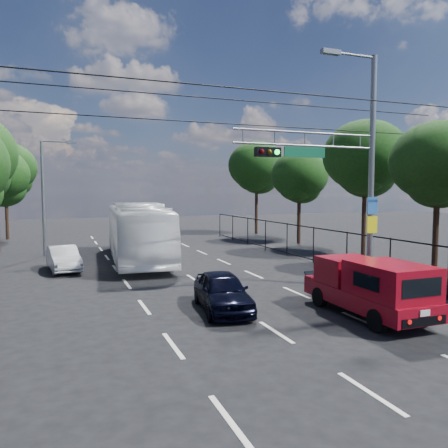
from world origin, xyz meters
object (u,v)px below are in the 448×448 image
signal_mast (347,160)px  white_van (63,258)px  navy_hatchback (222,291)px  red_pickup (369,286)px  white_bus (137,232)px

signal_mast → white_van: signal_mast is taller
navy_hatchback → white_van: bearing=124.3°
red_pickup → white_van: size_ratio=1.34×
navy_hatchback → red_pickup: bearing=-21.6°
red_pickup → white_bus: bearing=109.5°
white_bus → white_van: size_ratio=3.20×
signal_mast → red_pickup: signal_mast is taller
red_pickup → white_bus: (-4.96, 13.97, 0.67)m
red_pickup → white_bus: white_bus is taller
red_pickup → signal_mast: bearing=64.0°
white_bus → navy_hatchback: bearing=-81.6°
signal_mast → red_pickup: (-1.77, -3.63, -4.26)m
signal_mast → red_pickup: size_ratio=1.90×
white_van → red_pickup: bearing=-60.5°
signal_mast → white_bus: size_ratio=0.80×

